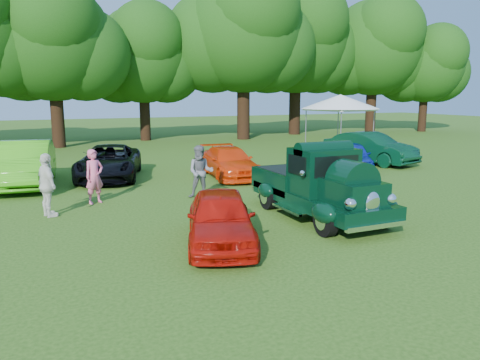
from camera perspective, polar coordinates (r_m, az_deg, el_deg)
name	(u,v)px	position (r m, az deg, el deg)	size (l,w,h in m)	color
ground	(279,228)	(12.44, 4.82, -5.82)	(120.00, 120.00, 0.00)	#274C11
hero_pickup	(318,187)	(13.52, 9.50, -0.84)	(2.38, 5.12, 2.00)	black
red_convertible	(221,218)	(10.90, -2.37, -4.65)	(1.52, 3.77, 1.28)	#B10F07
back_car_lime	(25,164)	(19.59, -24.69, 1.79)	(1.81, 5.20, 1.71)	#3FAA16
back_car_black	(109,162)	(20.14, -15.66, 2.12)	(2.32, 5.02, 1.40)	black
back_car_orange	(229,162)	(19.79, -1.31, 2.16)	(1.76, 4.33, 1.26)	red
back_car_blue	(352,156)	(22.34, 13.47, 2.85)	(1.51, 3.75, 1.28)	#0D2096
back_car_green	(370,148)	(24.58, 15.57, 3.78)	(1.67, 4.79, 1.58)	black
spectator_pink	(94,176)	(15.69, -17.33, 0.42)	(0.64, 0.42, 1.75)	#E96089
spectator_grey	(201,172)	(15.79, -4.81, 0.99)	(0.87, 0.68, 1.79)	slate
spectator_white	(47,185)	(14.39, -22.44, -0.60)	(1.08, 0.45, 1.84)	silver
canopy_tent	(340,102)	(28.87, 12.13, 9.26)	(5.44, 5.44, 3.45)	white
tree_line	(149,42)	(35.43, -11.05, 16.16)	(63.60, 11.19, 12.48)	#301D10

